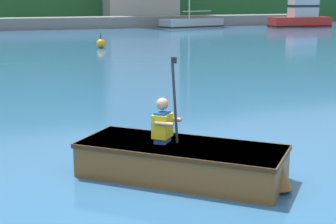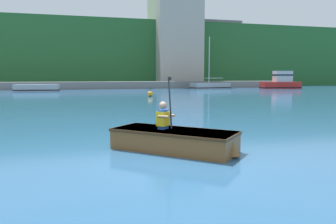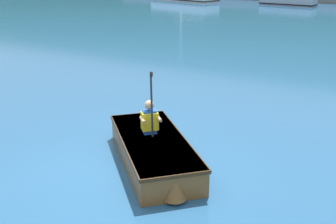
# 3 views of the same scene
# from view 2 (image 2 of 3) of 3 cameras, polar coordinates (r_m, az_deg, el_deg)

# --- Properties ---
(ground_plane) EXTENTS (300.00, 300.00, 0.00)m
(ground_plane) POSITION_cam_2_polar(r_m,az_deg,el_deg) (6.95, 1.32, -7.67)
(ground_plane) COLOR #28567F
(shoreline_ridge) EXTENTS (120.00, 20.00, 10.01)m
(shoreline_ridge) POSITION_cam_2_polar(r_m,az_deg,el_deg) (58.76, -13.46, 9.44)
(shoreline_ridge) COLOR #28602D
(shoreline_ridge) RESTS_ON ground
(waterfront_warehouse_left) EXTENTS (6.96, 9.32, 15.93)m
(waterfront_warehouse_left) POSITION_cam_2_polar(r_m,az_deg,el_deg) (52.74, 1.07, 13.22)
(waterfront_warehouse_left) COLOR #B2A899
(waterfront_warehouse_left) RESTS_ON ground
(waterfront_office_block_center) EXTENTS (8.12, 11.12, 10.39)m
(waterfront_office_block_center) POSITION_cam_2_polar(r_m,az_deg,el_deg) (58.28, 6.53, 9.80)
(waterfront_office_block_center) COLOR #B2A899
(waterfront_office_block_center) RESTS_ON ground
(marina_dock) EXTENTS (52.80, 2.40, 0.90)m
(marina_dock) POSITION_cam_2_polar(r_m,az_deg,el_deg) (42.69, -12.63, 4.56)
(marina_dock) COLOR slate
(marina_dock) RESTS_ON ground
(moored_boat_dock_west_end) EXTENTS (5.62, 2.95, 6.66)m
(moored_boat_dock_west_end) POSITION_cam_2_polar(r_m,az_deg,el_deg) (43.27, 7.41, 4.58)
(moored_boat_dock_west_end) COLOR #9EA3A8
(moored_boat_dock_west_end) RESTS_ON ground
(moored_boat_dock_west_inner) EXTENTS (4.74, 1.92, 0.73)m
(moored_boat_dock_west_inner) POSITION_cam_2_polar(r_m,az_deg,el_deg) (38.21, -21.87, 3.89)
(moored_boat_dock_west_inner) COLOR #9EA3A8
(moored_boat_dock_west_inner) RESTS_ON ground
(moored_boat_dock_center_far) EXTENTS (5.31, 2.00, 2.28)m
(moored_boat_dock_center_far) POSITION_cam_2_polar(r_m,az_deg,el_deg) (45.13, 19.10, 4.95)
(moored_boat_dock_center_far) COLOR red
(moored_boat_dock_center_far) RESTS_ON ground
(rowboat_foreground) EXTENTS (2.80, 2.73, 0.47)m
(rowboat_foreground) POSITION_cam_2_polar(r_m,az_deg,el_deg) (7.39, 1.33, -4.72)
(rowboat_foreground) COLOR brown
(rowboat_foreground) RESTS_ON ground
(person_paddler) EXTENTS (0.46, 0.46, 1.19)m
(person_paddler) POSITION_cam_2_polar(r_m,az_deg,el_deg) (7.45, -0.80, -0.81)
(person_paddler) COLOR #1E4CA5
(person_paddler) RESTS_ON rowboat_foreground
(channel_buoy) EXTENTS (0.44, 0.44, 0.72)m
(channel_buoy) POSITION_cam_2_polar(r_m,az_deg,el_deg) (26.31, -3.12, 3.17)
(channel_buoy) COLOR orange
(channel_buoy) RESTS_ON ground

